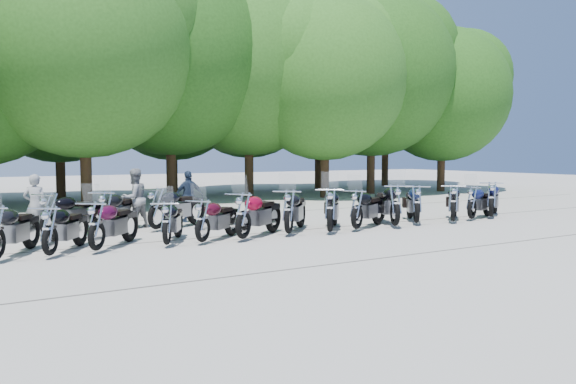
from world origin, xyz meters
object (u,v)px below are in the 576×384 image
motorcycle_12 (472,201)px  motorcycle_3 (167,222)px  motorcycle_7 (330,208)px  rider_2 (189,196)px  motorcycle_6 (289,210)px  motorcycle_5 (243,214)px  motorcycle_4 (203,219)px  motorcycle_13 (492,198)px  motorcycle_15 (106,211)px  motorcycle_2 (96,224)px  motorcycle_8 (357,208)px  rider_1 (134,198)px  motorcycle_11 (453,201)px  motorcycle_10 (417,202)px  motorcycle_16 (157,207)px  motorcycle_14 (50,213)px  motorcycle_9 (395,203)px  rider_0 (35,205)px  motorcycle_1 (50,229)px

motorcycle_12 → motorcycle_3: bearing=67.2°
motorcycle_7 → rider_2: 5.08m
motorcycle_6 → motorcycle_12: 6.81m
motorcycle_5 → motorcycle_12: size_ratio=1.08×
motorcycle_4 → motorcycle_12: motorcycle_12 is taller
motorcycle_13 → motorcycle_15: (-11.96, 2.49, -0.02)m
motorcycle_2 → motorcycle_8: size_ratio=0.97×
motorcycle_5 → motorcycle_12: bearing=-125.8°
motorcycle_7 → rider_1: bearing=-4.4°
motorcycle_6 → motorcycle_11: (5.77, -0.28, -0.01)m
motorcycle_10 → motorcycle_13: 3.36m
motorcycle_16 → motorcycle_15: bearing=64.1°
motorcycle_12 → motorcycle_14: 12.60m
motorcycle_2 → motorcycle_7: size_ratio=0.91×
motorcycle_7 → rider_1: (-4.21, 3.90, 0.16)m
motorcycle_5 → motorcycle_16: (-1.31, 2.80, 0.00)m
motorcycle_11 → motorcycle_3: bearing=46.6°
motorcycle_12 → motorcycle_16: 9.92m
motorcycle_10 → motorcycle_15: 8.96m
motorcycle_6 → motorcycle_9: bearing=-142.3°
motorcycle_10 → motorcycle_14: motorcycle_10 is taller
motorcycle_4 → motorcycle_8: bearing=-129.9°
motorcycle_6 → motorcycle_12: size_ratio=1.09×
motorcycle_5 → motorcycle_4: bearing=49.4°
motorcycle_12 → motorcycle_11: bearing=77.2°
motorcycle_5 → motorcycle_14: 4.98m
motorcycle_3 → motorcycle_11: size_ratio=0.88×
motorcycle_11 → motorcycle_12: bearing=-122.2°
motorcycle_2 → motorcycle_16: size_ratio=0.93×
rider_0 → rider_1: size_ratio=0.94×
motorcycle_7 → motorcycle_13: (6.68, 0.24, -0.01)m
motorcycle_11 → motorcycle_16: motorcycle_16 is taller
motorcycle_13 → motorcycle_16: (-10.56, 2.62, -0.01)m
motorcycle_4 → motorcycle_11: 8.24m
motorcycle_7 → motorcycle_10: 3.33m
motorcycle_5 → motorcycle_14: size_ratio=1.04×
motorcycle_11 → rider_2: bearing=14.7°
motorcycle_10 → motorcycle_6: bearing=36.1°
motorcycle_3 → motorcycle_7: bearing=-153.7°
motorcycle_1 → motorcycle_13: motorcycle_13 is taller
motorcycle_7 → rider_0: 7.75m
motorcycle_1 → motorcycle_7: 7.00m
motorcycle_5 → motorcycle_9: bearing=-126.9°
motorcycle_1 → rider_0: 3.46m
motorcycle_13 → motorcycle_4: bearing=54.4°
motorcycle_1 → rider_0: size_ratio=1.33×
motorcycle_6 → motorcycle_14: size_ratio=1.05×
motorcycle_4 → motorcycle_12: (9.28, 0.04, 0.02)m
motorcycle_4 → motorcycle_16: (-0.27, 2.73, 0.08)m
motorcycle_9 → motorcycle_15: motorcycle_9 is taller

